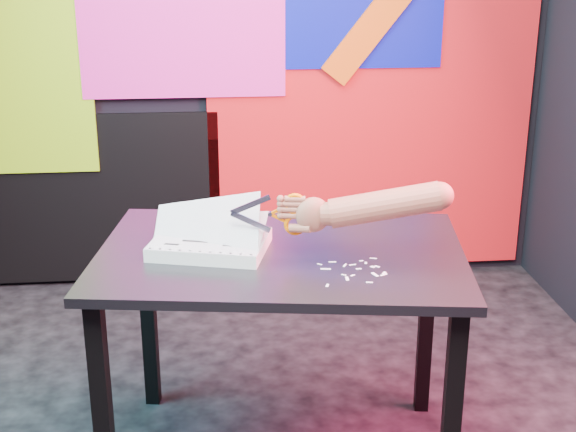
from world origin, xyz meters
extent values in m
cube|color=black|center=(0.00, 1.50, 1.35)|extent=(3.00, 0.01, 2.70)
cube|color=black|center=(0.00, -1.50, 1.35)|extent=(3.00, 0.01, 2.70)
cube|color=red|center=(0.65, 1.47, 0.85)|extent=(1.60, 0.02, 1.60)
cube|color=#F526A7|center=(-0.25, 1.45, 1.35)|extent=(0.95, 0.02, 0.80)
cube|color=#8BCC14|center=(-1.05, 1.46, 1.10)|extent=(0.75, 0.02, 1.00)
cube|color=black|center=(-0.75, 1.47, 0.45)|extent=(1.30, 0.02, 0.85)
cube|color=black|center=(-0.47, -0.29, 0.36)|extent=(0.06, 0.06, 0.72)
cube|color=black|center=(-0.38, 0.34, 0.36)|extent=(0.06, 0.06, 0.72)
cube|color=black|center=(0.53, -0.43, 0.36)|extent=(0.06, 0.06, 0.72)
cube|color=black|center=(0.62, 0.20, 0.36)|extent=(0.06, 0.06, 0.72)
cube|color=black|center=(0.08, -0.04, 0.73)|extent=(1.22, 0.90, 0.03)
cube|color=silver|center=(-0.14, -0.02, 0.77)|extent=(0.40, 0.33, 0.04)
cube|color=white|center=(-0.14, -0.02, 0.79)|extent=(0.39, 0.33, 0.00)
cube|color=white|center=(-0.14, -0.02, 0.80)|extent=(0.38, 0.32, 0.10)
cube|color=white|center=(-0.15, -0.01, 0.82)|extent=(0.35, 0.28, 0.18)
cylinder|color=black|center=(-0.32, -0.09, 0.79)|extent=(0.01, 0.01, 0.00)
cylinder|color=black|center=(-0.29, -0.10, 0.79)|extent=(0.01, 0.01, 0.00)
cylinder|color=black|center=(-0.26, -0.11, 0.79)|extent=(0.01, 0.01, 0.00)
cylinder|color=black|center=(-0.23, -0.12, 0.79)|extent=(0.01, 0.01, 0.00)
cylinder|color=black|center=(-0.20, -0.13, 0.79)|extent=(0.01, 0.01, 0.00)
cylinder|color=black|center=(-0.17, -0.13, 0.79)|extent=(0.01, 0.01, 0.00)
cylinder|color=black|center=(-0.14, -0.14, 0.79)|extent=(0.01, 0.01, 0.00)
cylinder|color=black|center=(-0.11, -0.15, 0.79)|extent=(0.01, 0.01, 0.00)
cylinder|color=black|center=(-0.08, -0.16, 0.79)|extent=(0.01, 0.01, 0.00)
cylinder|color=black|center=(-0.05, -0.17, 0.79)|extent=(0.01, 0.01, 0.00)
cylinder|color=black|center=(-0.02, -0.17, 0.79)|extent=(0.01, 0.01, 0.00)
cylinder|color=black|center=(-0.26, 0.13, 0.79)|extent=(0.01, 0.01, 0.00)
cylinder|color=black|center=(-0.23, 0.12, 0.79)|extent=(0.01, 0.01, 0.00)
cylinder|color=black|center=(-0.20, 0.11, 0.79)|extent=(0.01, 0.01, 0.00)
cylinder|color=black|center=(-0.17, 0.10, 0.79)|extent=(0.01, 0.01, 0.00)
cylinder|color=black|center=(-0.14, 0.09, 0.79)|extent=(0.01, 0.01, 0.00)
cylinder|color=black|center=(-0.11, 0.09, 0.79)|extent=(0.01, 0.01, 0.00)
cylinder|color=black|center=(-0.08, 0.08, 0.79)|extent=(0.01, 0.01, 0.00)
cylinder|color=black|center=(-0.05, 0.07, 0.79)|extent=(0.01, 0.01, 0.00)
cylinder|color=black|center=(-0.02, 0.06, 0.79)|extent=(0.01, 0.01, 0.00)
cylinder|color=black|center=(0.00, 0.06, 0.79)|extent=(0.01, 0.01, 0.00)
cylinder|color=black|center=(0.03, 0.05, 0.79)|extent=(0.01, 0.01, 0.00)
cube|color=black|center=(-0.21, 0.04, 0.79)|extent=(0.06, 0.03, 0.00)
cube|color=black|center=(-0.12, 0.00, 0.79)|extent=(0.05, 0.02, 0.00)
cube|color=black|center=(-0.19, -0.05, 0.79)|extent=(0.08, 0.03, 0.00)
cube|color=black|center=(-0.09, -0.09, 0.79)|extent=(0.04, 0.02, 0.00)
cube|color=black|center=(-0.26, -0.07, 0.79)|extent=(0.05, 0.02, 0.00)
cube|color=black|center=(-0.08, 0.03, 0.79)|extent=(0.06, 0.02, 0.00)
cube|color=#A9ABC9|center=(-0.02, -0.07, 0.91)|extent=(0.12, 0.02, 0.07)
cube|color=#A9ABC9|center=(-0.02, -0.07, 0.86)|extent=(0.12, 0.02, 0.07)
cylinder|color=#A9ABC9|center=(0.04, -0.08, 0.88)|extent=(0.02, 0.01, 0.01)
cube|color=#E66400|center=(0.06, -0.09, 0.87)|extent=(0.05, 0.02, 0.03)
cube|color=#E66400|center=(0.06, -0.09, 0.90)|extent=(0.05, 0.02, 0.03)
torus|color=#E66400|center=(0.11, -0.09, 0.92)|extent=(0.07, 0.03, 0.07)
torus|color=#E66400|center=(0.11, -0.09, 0.85)|extent=(0.07, 0.03, 0.07)
ellipsoid|color=brown|center=(0.17, -0.10, 0.88)|extent=(0.10, 0.06, 0.11)
cylinder|color=brown|center=(0.11, -0.09, 0.88)|extent=(0.08, 0.03, 0.02)
cylinder|color=brown|center=(0.11, -0.09, 0.90)|extent=(0.08, 0.03, 0.02)
cylinder|color=brown|center=(0.11, -0.09, 0.92)|extent=(0.07, 0.03, 0.02)
cylinder|color=brown|center=(0.11, -0.09, 0.93)|extent=(0.06, 0.03, 0.02)
cylinder|color=brown|center=(0.13, -0.11, 0.85)|extent=(0.07, 0.05, 0.03)
cylinder|color=brown|center=(0.22, -0.11, 0.89)|extent=(0.07, 0.08, 0.07)
cylinder|color=brown|center=(0.38, -0.14, 0.92)|extent=(0.35, 0.14, 0.15)
sphere|color=brown|center=(0.53, -0.16, 0.95)|extent=(0.08, 0.08, 0.08)
cube|color=white|center=(0.29, -0.21, 0.75)|extent=(0.02, 0.01, 0.00)
cube|color=white|center=(0.25, -0.18, 0.75)|extent=(0.02, 0.02, 0.00)
cube|color=white|center=(0.26, -0.26, 0.75)|extent=(0.02, 0.01, 0.00)
cube|color=white|center=(0.31, -0.15, 0.75)|extent=(0.01, 0.01, 0.00)
cube|color=white|center=(0.30, -0.31, 0.75)|extent=(0.02, 0.01, 0.00)
cube|color=white|center=(0.28, -0.18, 0.75)|extent=(0.02, 0.01, 0.00)
cube|color=white|center=(0.36, -0.25, 0.75)|extent=(0.02, 0.02, 0.00)
cube|color=white|center=(0.35, -0.26, 0.75)|extent=(0.02, 0.02, 0.00)
cube|color=white|center=(0.24, -0.28, 0.75)|extent=(0.01, 0.03, 0.00)
cube|color=white|center=(0.24, -0.25, 0.75)|extent=(0.02, 0.01, 0.00)
cube|color=white|center=(0.33, -0.26, 0.75)|extent=(0.02, 0.03, 0.00)
cube|color=white|center=(0.33, -0.20, 0.75)|extent=(0.02, 0.02, 0.00)
cube|color=white|center=(0.18, -0.32, 0.75)|extent=(0.01, 0.02, 0.00)
cube|color=white|center=(0.32, -0.17, 0.75)|extent=(0.01, 0.02, 0.00)
cube|color=white|center=(0.22, -0.15, 0.75)|extent=(0.02, 0.01, 0.00)
cube|color=white|center=(0.35, -0.13, 0.75)|extent=(0.02, 0.01, 0.00)
cube|color=white|center=(0.18, -0.16, 0.75)|extent=(0.02, 0.01, 0.00)
cube|color=white|center=(0.35, -0.20, 0.75)|extent=(0.02, 0.02, 0.00)
cube|color=white|center=(0.19, -0.20, 0.75)|extent=(0.03, 0.01, 0.00)
camera|label=1|loc=(-0.12, -2.34, 1.67)|focal=50.00mm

